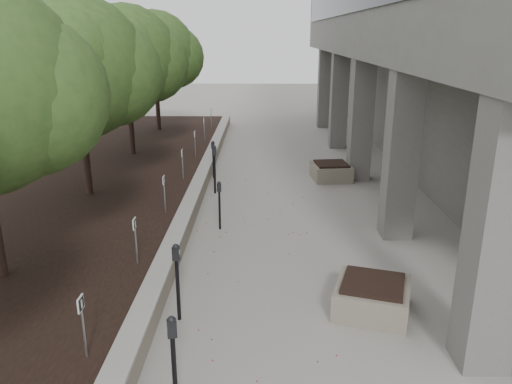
{
  "coord_description": "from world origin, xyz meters",
  "views": [
    {
      "loc": [
        0.12,
        -5.46,
        4.76
      ],
      "look_at": [
        -0.02,
        5.75,
        1.18
      ],
      "focal_mm": 34.92,
      "sensor_mm": 36.0,
      "label": 1
    }
  ],
  "objects_px": {
    "parking_meter_2": "(178,282)",
    "parking_meter_3": "(220,206)",
    "planter_front": "(372,296)",
    "planter_back": "(331,171)",
    "parking_meter_1": "(174,365)",
    "crabapple_tree_3": "(80,97)",
    "parking_meter_5": "(213,159)",
    "crabapple_tree_4": "(128,81)",
    "parking_meter_4": "(215,169)",
    "crabapple_tree_5": "(156,71)"
  },
  "relations": [
    {
      "from": "parking_meter_2",
      "to": "parking_meter_3",
      "type": "height_order",
      "value": "parking_meter_2"
    },
    {
      "from": "parking_meter_2",
      "to": "planter_front",
      "type": "bearing_deg",
      "value": 12.27
    },
    {
      "from": "planter_back",
      "to": "parking_meter_1",
      "type": "bearing_deg",
      "value": -107.55
    },
    {
      "from": "parking_meter_1",
      "to": "parking_meter_3",
      "type": "relative_size",
      "value": 1.12
    },
    {
      "from": "crabapple_tree_3",
      "to": "parking_meter_2",
      "type": "xyz_separation_m",
      "value": [
        3.49,
        -5.88,
        -2.4
      ]
    },
    {
      "from": "parking_meter_5",
      "to": "planter_back",
      "type": "distance_m",
      "value": 4.05
    },
    {
      "from": "planter_front",
      "to": "planter_back",
      "type": "bearing_deg",
      "value": 87.39
    },
    {
      "from": "crabapple_tree_4",
      "to": "planter_front",
      "type": "distance_m",
      "value": 12.93
    },
    {
      "from": "parking_meter_1",
      "to": "crabapple_tree_4",
      "type": "bearing_deg",
      "value": 90.76
    },
    {
      "from": "crabapple_tree_4",
      "to": "parking_meter_2",
      "type": "height_order",
      "value": "crabapple_tree_4"
    },
    {
      "from": "crabapple_tree_4",
      "to": "parking_meter_2",
      "type": "distance_m",
      "value": 11.68
    },
    {
      "from": "parking_meter_2",
      "to": "parking_meter_3",
      "type": "bearing_deg",
      "value": 92.0
    },
    {
      "from": "parking_meter_2",
      "to": "planter_front",
      "type": "relative_size",
      "value": 1.14
    },
    {
      "from": "planter_back",
      "to": "planter_front",
      "type": "bearing_deg",
      "value": -92.61
    },
    {
      "from": "planter_front",
      "to": "parking_meter_5",
      "type": "bearing_deg",
      "value": 112.85
    },
    {
      "from": "parking_meter_4",
      "to": "planter_front",
      "type": "height_order",
      "value": "parking_meter_4"
    },
    {
      "from": "parking_meter_2",
      "to": "planter_back",
      "type": "bearing_deg",
      "value": 73.7
    },
    {
      "from": "crabapple_tree_5",
      "to": "planter_back",
      "type": "relative_size",
      "value": 4.38
    },
    {
      "from": "parking_meter_3",
      "to": "parking_meter_5",
      "type": "bearing_deg",
      "value": 97.78
    },
    {
      "from": "crabapple_tree_5",
      "to": "parking_meter_1",
      "type": "height_order",
      "value": "crabapple_tree_5"
    },
    {
      "from": "parking_meter_1",
      "to": "planter_front",
      "type": "relative_size",
      "value": 1.13
    },
    {
      "from": "parking_meter_1",
      "to": "parking_meter_5",
      "type": "distance_m",
      "value": 11.17
    },
    {
      "from": "crabapple_tree_5",
      "to": "parking_meter_4",
      "type": "distance_m",
      "value": 9.64
    },
    {
      "from": "parking_meter_1",
      "to": "parking_meter_2",
      "type": "xyz_separation_m",
      "value": [
        -0.31,
        2.2,
        0.01
      ]
    },
    {
      "from": "parking_meter_1",
      "to": "parking_meter_5",
      "type": "bearing_deg",
      "value": 77.37
    },
    {
      "from": "crabapple_tree_5",
      "to": "parking_meter_1",
      "type": "distance_m",
      "value": 18.63
    },
    {
      "from": "parking_meter_2",
      "to": "planter_front",
      "type": "distance_m",
      "value": 3.45
    },
    {
      "from": "crabapple_tree_4",
      "to": "parking_meter_3",
      "type": "height_order",
      "value": "crabapple_tree_4"
    },
    {
      "from": "crabapple_tree_5",
      "to": "planter_back",
      "type": "xyz_separation_m",
      "value": [
        7.28,
        -7.07,
        -2.83
      ]
    },
    {
      "from": "crabapple_tree_4",
      "to": "planter_front",
      "type": "xyz_separation_m",
      "value": [
        6.89,
        -10.57,
        -2.83
      ]
    },
    {
      "from": "crabapple_tree_4",
      "to": "parking_meter_5",
      "type": "bearing_deg",
      "value": -30.62
    },
    {
      "from": "crabapple_tree_3",
      "to": "planter_back",
      "type": "height_order",
      "value": "crabapple_tree_3"
    },
    {
      "from": "parking_meter_2",
      "to": "parking_meter_4",
      "type": "relative_size",
      "value": 0.93
    },
    {
      "from": "crabapple_tree_5",
      "to": "parking_meter_2",
      "type": "bearing_deg",
      "value": -77.61
    },
    {
      "from": "parking_meter_3",
      "to": "planter_front",
      "type": "distance_m",
      "value": 4.96
    },
    {
      "from": "parking_meter_5",
      "to": "planter_front",
      "type": "height_order",
      "value": "parking_meter_5"
    },
    {
      "from": "parking_meter_1",
      "to": "parking_meter_4",
      "type": "relative_size",
      "value": 0.93
    },
    {
      "from": "parking_meter_5",
      "to": "planter_back",
      "type": "xyz_separation_m",
      "value": [
        4.03,
        -0.14,
        -0.36
      ]
    },
    {
      "from": "crabapple_tree_5",
      "to": "planter_front",
      "type": "relative_size",
      "value": 4.31
    },
    {
      "from": "crabapple_tree_3",
      "to": "parking_meter_2",
      "type": "distance_m",
      "value": 7.25
    },
    {
      "from": "parking_meter_1",
      "to": "planter_front",
      "type": "xyz_separation_m",
      "value": [
        3.09,
        2.51,
        -0.42
      ]
    },
    {
      "from": "crabapple_tree_5",
      "to": "parking_meter_2",
      "type": "relative_size",
      "value": 3.79
    },
    {
      "from": "crabapple_tree_3",
      "to": "crabapple_tree_5",
      "type": "xyz_separation_m",
      "value": [
        0.0,
        10.0,
        0.0
      ]
    },
    {
      "from": "crabapple_tree_4",
      "to": "parking_meter_4",
      "type": "xyz_separation_m",
      "value": [
        3.46,
        -3.68,
        -2.35
      ]
    },
    {
      "from": "parking_meter_3",
      "to": "parking_meter_1",
      "type": "bearing_deg",
      "value": -89.97
    },
    {
      "from": "crabapple_tree_3",
      "to": "crabapple_tree_5",
      "type": "height_order",
      "value": "same"
    },
    {
      "from": "parking_meter_3",
      "to": "planter_back",
      "type": "height_order",
      "value": "parking_meter_3"
    },
    {
      "from": "planter_front",
      "to": "crabapple_tree_4",
      "type": "bearing_deg",
      "value": 123.12
    },
    {
      "from": "crabapple_tree_3",
      "to": "parking_meter_2",
      "type": "relative_size",
      "value": 3.79
    },
    {
      "from": "crabapple_tree_3",
      "to": "parking_meter_2",
      "type": "bearing_deg",
      "value": -59.33
    }
  ]
}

